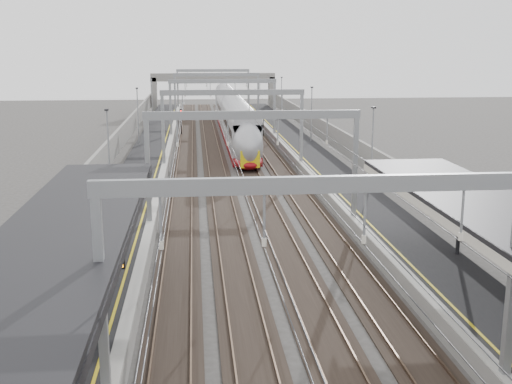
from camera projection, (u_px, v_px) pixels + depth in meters
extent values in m
cube|color=black|center=(148.00, 163.00, 61.15)|extent=(4.00, 120.00, 1.00)
cube|color=black|center=(313.00, 160.00, 62.65)|extent=(4.00, 120.00, 1.00)
cube|color=black|center=(185.00, 167.00, 61.58)|extent=(2.40, 140.00, 0.08)
cube|color=brown|center=(177.00, 167.00, 61.49)|extent=(0.07, 140.00, 0.14)
cube|color=brown|center=(192.00, 166.00, 61.63)|extent=(0.07, 140.00, 0.14)
cube|color=black|center=(216.00, 167.00, 61.86)|extent=(2.40, 140.00, 0.08)
cube|color=brown|center=(208.00, 166.00, 61.77)|extent=(0.07, 140.00, 0.14)
cube|color=brown|center=(223.00, 166.00, 61.91)|extent=(0.07, 140.00, 0.14)
cube|color=black|center=(247.00, 166.00, 62.14)|extent=(2.40, 140.00, 0.08)
cube|color=brown|center=(239.00, 165.00, 62.05)|extent=(0.07, 140.00, 0.14)
cube|color=brown|center=(254.00, 165.00, 62.19)|extent=(0.07, 140.00, 0.14)
cube|color=black|center=(277.00, 166.00, 62.42)|extent=(2.40, 140.00, 0.08)
cube|color=brown|center=(270.00, 165.00, 62.33)|extent=(0.07, 140.00, 0.14)
cube|color=brown|center=(285.00, 165.00, 62.47)|extent=(0.07, 140.00, 0.14)
cube|color=gray|center=(101.00, 291.00, 18.72)|extent=(0.28, 0.28, 6.60)
cube|color=gray|center=(316.00, 185.00, 18.64)|extent=(13.00, 0.25, 0.50)
cube|color=gray|center=(148.00, 167.00, 38.14)|extent=(0.28, 0.28, 6.60)
cube|color=gray|center=(355.00, 164.00, 39.32)|extent=(0.28, 0.28, 6.60)
cube|color=gray|center=(253.00, 115.00, 38.06)|extent=(13.00, 0.25, 0.50)
cube|color=gray|center=(163.00, 127.00, 57.56)|extent=(0.28, 0.28, 6.60)
cube|color=gray|center=(301.00, 126.00, 58.74)|extent=(0.28, 0.28, 6.60)
cube|color=gray|center=(233.00, 92.00, 57.48)|extent=(13.00, 0.25, 0.50)
cube|color=gray|center=(170.00, 107.00, 76.99)|extent=(0.28, 0.28, 6.60)
cube|color=gray|center=(274.00, 106.00, 78.17)|extent=(0.28, 0.28, 6.60)
cube|color=gray|center=(223.00, 81.00, 76.91)|extent=(13.00, 0.25, 0.50)
cube|color=gray|center=(175.00, 95.00, 96.41)|extent=(0.28, 0.28, 6.60)
cube|color=gray|center=(258.00, 95.00, 97.59)|extent=(0.28, 0.28, 6.60)
cube|color=gray|center=(217.00, 75.00, 96.33)|extent=(13.00, 0.25, 0.50)
cube|color=gray|center=(178.00, 88.00, 113.89)|extent=(0.28, 0.28, 6.60)
cube|color=gray|center=(248.00, 88.00, 115.07)|extent=(0.28, 0.28, 6.60)
cube|color=gray|center=(213.00, 71.00, 113.81)|extent=(13.00, 0.25, 0.50)
cylinder|color=#262628|center=(184.00, 106.00, 65.24)|extent=(0.03, 140.00, 0.03)
cylinder|color=#262628|center=(213.00, 105.00, 65.52)|extent=(0.03, 140.00, 0.03)
cylinder|color=#262628|center=(243.00, 105.00, 65.80)|extent=(0.03, 140.00, 0.03)
cylinder|color=#262628|center=(272.00, 105.00, 66.08)|extent=(0.03, 140.00, 0.03)
cube|color=black|center=(47.00, 255.00, 19.35)|extent=(4.40, 30.00, 0.24)
cylinder|color=black|center=(65.00, 226.00, 30.34)|extent=(0.20, 0.20, 4.00)
cube|color=black|center=(100.00, 261.00, 20.58)|extent=(1.60, 0.15, 0.55)
cube|color=orange|center=(99.00, 262.00, 20.50)|extent=(1.50, 0.02, 0.42)
cylinder|color=black|center=(460.00, 216.00, 32.15)|extent=(0.20, 0.20, 4.00)
cube|color=slate|center=(213.00, 77.00, 114.06)|extent=(22.00, 2.20, 1.40)
cube|color=slate|center=(154.00, 95.00, 113.76)|extent=(1.00, 2.20, 6.20)
cube|color=slate|center=(271.00, 94.00, 115.73)|extent=(1.00, 2.20, 6.20)
cube|color=slate|center=(113.00, 152.00, 60.61)|extent=(0.30, 120.00, 3.20)
cube|color=slate|center=(345.00, 149.00, 62.71)|extent=(0.30, 120.00, 3.20)
cube|color=maroon|center=(239.00, 144.00, 72.43)|extent=(2.83, 24.07, 0.84)
cube|color=#99999E|center=(239.00, 127.00, 72.00)|extent=(2.83, 24.07, 3.14)
cube|color=black|center=(245.00, 160.00, 64.33)|extent=(2.09, 2.51, 0.52)
cube|color=maroon|center=(228.00, 120.00, 96.21)|extent=(2.83, 24.07, 0.84)
cube|color=#99999E|center=(227.00, 107.00, 95.78)|extent=(2.83, 24.07, 3.14)
cube|color=black|center=(231.00, 130.00, 88.10)|extent=(2.09, 2.51, 0.52)
ellipsoid|color=#99999E|center=(248.00, 146.00, 60.18)|extent=(2.83, 5.44, 4.39)
cube|color=#DAC00B|center=(250.00, 159.00, 58.20)|extent=(1.78, 0.12, 1.57)
cube|color=black|center=(250.00, 142.00, 58.31)|extent=(1.67, 0.60, 0.98)
cylinder|color=black|center=(181.00, 124.00, 83.86)|extent=(0.12, 0.12, 3.00)
cube|color=black|center=(181.00, 112.00, 83.51)|extent=(0.32, 0.22, 0.75)
sphere|color=red|center=(181.00, 111.00, 83.35)|extent=(0.16, 0.16, 0.16)
cylinder|color=black|center=(246.00, 124.00, 83.90)|extent=(0.12, 0.12, 3.00)
cube|color=black|center=(246.00, 112.00, 83.55)|extent=(0.32, 0.22, 0.75)
sphere|color=red|center=(246.00, 111.00, 83.39)|extent=(0.16, 0.16, 0.16)
cylinder|color=black|center=(263.00, 125.00, 82.97)|extent=(0.12, 0.12, 3.00)
cube|color=black|center=(263.00, 113.00, 82.62)|extent=(0.32, 0.22, 0.75)
sphere|color=red|center=(263.00, 112.00, 82.46)|extent=(0.16, 0.16, 0.16)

